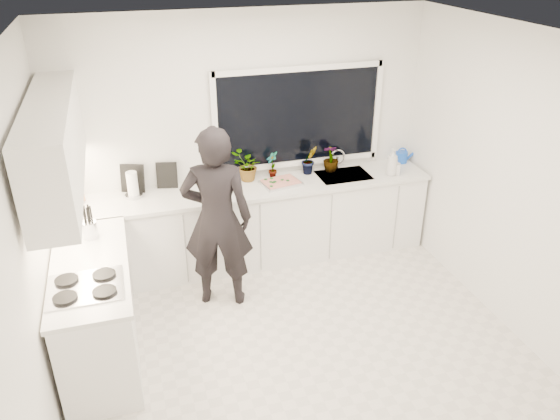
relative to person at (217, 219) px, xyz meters
name	(u,v)px	position (x,y,z in m)	size (l,w,h in m)	color
floor	(294,340)	(0.51, -0.82, -0.93)	(4.00, 3.50, 0.02)	beige
wall_back	(245,139)	(0.51, 0.94, 0.43)	(4.00, 0.02, 2.70)	white
wall_left	(29,246)	(-1.50, -0.82, 0.43)	(0.02, 3.50, 2.70)	white
wall_right	(507,180)	(2.52, -0.82, 0.43)	(0.02, 3.50, 2.70)	white
ceiling	(298,35)	(0.51, -0.82, 1.79)	(4.00, 3.50, 0.02)	white
window	(299,117)	(1.11, 0.91, 0.63)	(1.80, 0.02, 1.00)	black
base_cabinets_back	(254,226)	(0.51, 0.63, -0.48)	(3.92, 0.58, 0.88)	white
base_cabinets_left	(98,311)	(-1.16, -0.47, -0.48)	(0.58, 1.60, 0.88)	white
countertop_back	(253,188)	(0.51, 0.62, -0.02)	(3.94, 0.62, 0.04)	silver
countertop_left	(89,266)	(-1.16, -0.47, -0.02)	(0.62, 1.60, 0.04)	silver
upper_cabinets	(55,144)	(-1.28, -0.12, 0.93)	(0.34, 2.10, 0.70)	white
sink	(343,179)	(1.56, 0.63, -0.05)	(0.58, 0.42, 0.14)	silver
faucet	(337,160)	(1.56, 0.83, 0.11)	(0.03, 0.03, 0.22)	silver
stovetop	(85,287)	(-1.18, -0.82, 0.01)	(0.56, 0.48, 0.03)	black
person	(217,219)	(0.00, 0.00, 0.00)	(0.67, 0.44, 1.84)	black
pizza_tray	(281,183)	(0.81, 0.60, 0.01)	(0.41, 0.30, 0.03)	silver
pizza	(281,181)	(0.81, 0.60, 0.03)	(0.37, 0.26, 0.01)	red
watering_can	(401,157)	(2.36, 0.79, 0.06)	(0.14, 0.14, 0.13)	blue
paper_towel_roll	(133,185)	(-0.72, 0.73, 0.13)	(0.11, 0.11, 0.26)	white
knife_block	(75,192)	(-1.28, 0.77, 0.11)	(0.13, 0.10, 0.22)	olive
utensil_crock	(90,230)	(-1.14, -0.02, 0.08)	(0.13, 0.13, 0.16)	silver
picture_frame_large	(167,175)	(-0.36, 0.87, 0.14)	(0.22, 0.02, 0.28)	black
picture_frame_small	(132,178)	(-0.71, 0.87, 0.15)	(0.25, 0.02, 0.30)	black
herb_plants	(275,164)	(0.81, 0.79, 0.16)	(1.28, 0.40, 0.34)	#26662D
soap_bottles	(393,163)	(2.09, 0.48, 0.14)	(0.19, 0.16, 0.32)	#D8BF66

